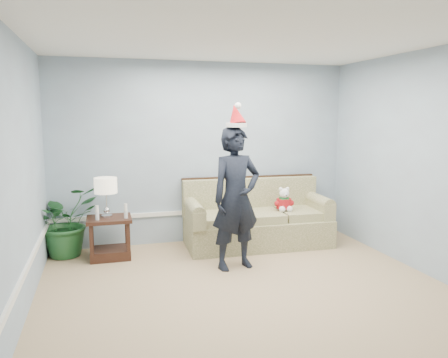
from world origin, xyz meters
name	(u,v)px	position (x,y,z in m)	size (l,w,h in m)	color
room_shell	(263,175)	(0.00, 0.00, 1.35)	(4.54, 5.04, 2.74)	tan
wainscot_trim	(133,241)	(-1.18, 1.18, 0.45)	(4.49, 4.99, 0.06)	white
sofa	(256,221)	(0.69, 2.06, 0.35)	(2.13, 0.98, 0.98)	#56622E
side_table	(110,242)	(-1.43, 1.99, 0.22)	(0.58, 0.49, 0.56)	#3D2016
table_lamp	(106,187)	(-1.45, 2.02, 0.97)	(0.30, 0.30, 0.53)	silver
candle_pair	(112,212)	(-1.39, 1.88, 0.65)	(0.41, 0.05, 0.19)	silver
houseplant	(66,221)	(-2.00, 2.28, 0.48)	(0.87, 0.75, 0.96)	#1F5528
man	(236,198)	(0.10, 1.18, 0.89)	(0.65, 0.43, 1.78)	black
santa_hat	(236,116)	(0.10, 1.19, 1.90)	(0.34, 0.36, 0.30)	white
teddy_bear	(284,202)	(1.07, 1.92, 0.65)	(0.24, 0.26, 0.36)	white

